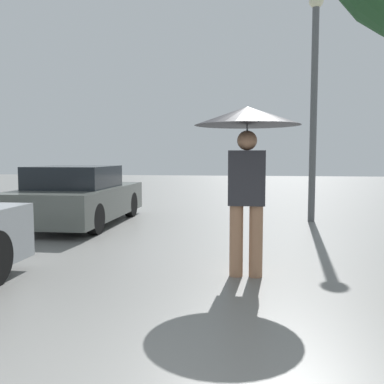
% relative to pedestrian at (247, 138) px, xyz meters
% --- Properties ---
extents(pedestrian, '(1.24, 1.24, 2.02)m').
position_rel_pedestrian_xyz_m(pedestrian, '(0.00, 0.00, 0.00)').
color(pedestrian, '#9E7051').
rests_on(pedestrian, ground_plane).
extents(parked_car_farthest, '(1.79, 3.84, 1.24)m').
position_rel_pedestrian_xyz_m(parked_car_farthest, '(-3.58, 3.55, -1.08)').
color(parked_car_farthest, '#4C514C').
rests_on(parked_car_farthest, ground_plane).
extents(street_lamp, '(0.31, 0.31, 4.90)m').
position_rel_pedestrian_xyz_m(street_lamp, '(1.40, 4.59, 1.23)').
color(street_lamp, '#515456').
rests_on(street_lamp, ground_plane).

